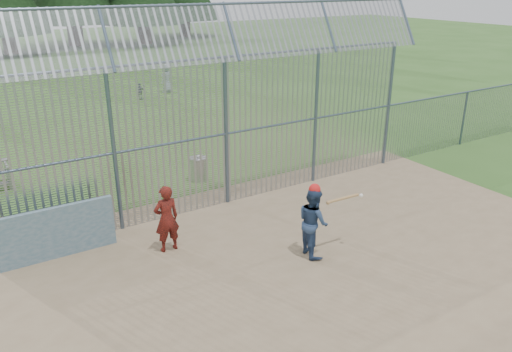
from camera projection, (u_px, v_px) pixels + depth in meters
ground at (303, 258)px, 11.17m from camera, size 120.00×120.00×0.00m
dirt_infield at (317, 268)px, 10.78m from camera, size 14.00×10.00×0.02m
dugout_wall at (57, 232)px, 10.98m from camera, size 2.50×0.12×1.20m
batter at (313, 222)px, 11.02m from camera, size 0.73×0.87×1.60m
onlooker at (167, 219)px, 11.18m from camera, size 0.58×0.38×1.58m
bg_kid_standing at (166, 78)px, 27.23m from camera, size 0.90×0.84×1.55m
bg_kid_seated at (140, 91)px, 25.72m from camera, size 0.50×0.50×0.85m
batting_gear at (322, 192)px, 10.81m from camera, size 1.25×0.54×0.49m
trash_can at (199, 169)px, 15.34m from camera, size 0.56×0.56×0.82m
backstop_fence at (284, 112)px, 13.90m from camera, size 20.09×0.81×5.30m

